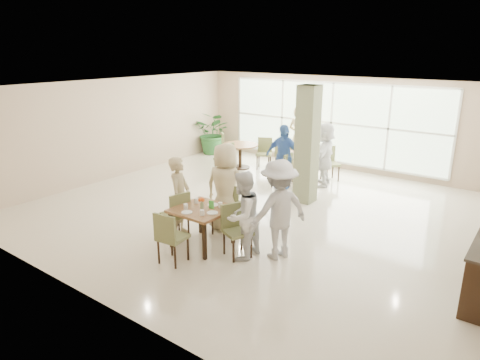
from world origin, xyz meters
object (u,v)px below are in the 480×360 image
Objects in this scene: potted_plant at (214,133)px; adult_b at (324,154)px; teen_standing at (278,210)px; adult_a at (283,157)px; round_table_right at (300,160)px; teen_left at (180,197)px; round_table_left at (240,150)px; main_table at (202,213)px; teen_right at (243,216)px; adult_standing at (298,137)px; teen_far at (226,187)px.

potted_plant is 4.83m from adult_b.
teen_standing is 1.05× the size of adult_a.
teen_left reaches higher than round_table_right.
adult_b is (4.72, -1.03, 0.12)m from potted_plant.
teen_left is (2.01, -4.73, 0.23)m from round_table_left.
round_table_right is 0.80m from adult_b.
teen_standing is at bearing -63.31° from adult_a.
main_table is at bearing -45.82° from teen_standing.
teen_right is 4.15m from adult_a.
adult_standing is at bearing 121.84° from round_table_right.
teen_far is (0.46, -3.95, 0.34)m from round_table_right.
round_table_left is 5.98m from teen_right.
adult_standing is at bearing -17.89° from teen_left.
potted_plant is 6.65m from teen_far.
adult_a is 0.89× the size of adult_standing.
potted_plant is at bearing 165.92° from round_table_right.
teen_far is at bearing -129.47° from teen_right.
teen_standing is at bearing 128.30° from teen_right.
potted_plant is 7.98m from teen_standing.
round_table_left is at bearing -66.25° from teen_far.
round_table_left is 0.69× the size of teen_left.
teen_left is at bearing -91.23° from round_table_right.
teen_left is 0.94× the size of adult_a.
adult_b reaches higher than main_table.
adult_a reaches higher than teen_right.
teen_far reaches higher than teen_standing.
adult_b is at bearing 44.39° from adult_a.
adult_b reaches higher than round_table_right.
teen_left is 3.82m from adult_a.
teen_far is at bearing 108.21° from adult_standing.
round_table_left is 2.29m from adult_a.
teen_far is 1.01× the size of teen_standing.
round_table_left is 0.69× the size of teen_right.
adult_standing is (-0.59, 5.82, 0.16)m from teen_left.
teen_standing is at bearing -104.08° from teen_left.
adult_standing reaches higher than teen_far.
adult_b is (-1.21, 4.32, -0.04)m from teen_standing.
adult_b is at bearing -138.60° from teen_standing.
round_table_right is 4.10m from potted_plant.
teen_right reaches higher than main_table.
round_table_right is 0.65× the size of adult_a.
round_table_left is 0.65× the size of adult_a.
teen_standing is (1.49, -0.40, -0.01)m from teen_far.
teen_right is (5.44, -5.75, 0.06)m from potted_plant.
round_table_right is at bearing -92.49° from teen_far.
adult_standing is (-1.44, 1.15, 0.10)m from adult_b.
main_table is 0.61× the size of teen_left.
adult_standing is (-0.66, 2.00, 0.11)m from adult_a.
teen_standing reaches higher than teen_left.
teen_standing is at bearing 121.23° from adult_standing.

